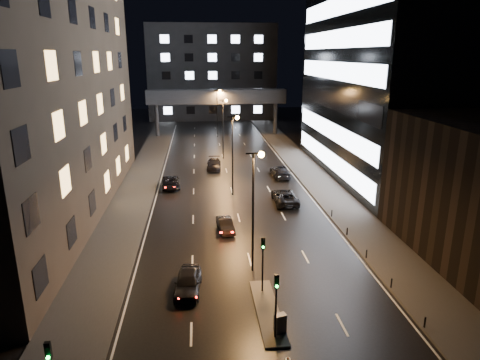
# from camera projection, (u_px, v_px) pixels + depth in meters

# --- Properties ---
(ground) EXTENTS (160.00, 160.00, 0.00)m
(ground) POSITION_uv_depth(u_px,v_px,m) (226.00, 171.00, 66.19)
(ground) COLOR black
(ground) RESTS_ON ground
(sidewalk_left) EXTENTS (5.00, 110.00, 0.15)m
(sidewalk_left) POSITION_uv_depth(u_px,v_px,m) (140.00, 182.00, 60.21)
(sidewalk_left) COLOR #383533
(sidewalk_left) RESTS_ON ground
(sidewalk_right) EXTENTS (5.00, 110.00, 0.15)m
(sidewalk_right) POSITION_uv_depth(u_px,v_px,m) (314.00, 177.00, 62.57)
(sidewalk_right) COLOR #383533
(sidewalk_right) RESTS_ON ground
(building_left) EXTENTS (15.00, 48.00, 40.00)m
(building_left) POSITION_uv_depth(u_px,v_px,m) (13.00, 27.00, 43.13)
(building_left) COLOR #2D2319
(building_left) RESTS_ON ground
(building_right_glass) EXTENTS (20.00, 36.00, 45.00)m
(building_right_glass) POSITION_uv_depth(u_px,v_px,m) (409.00, 15.00, 58.36)
(building_right_glass) COLOR black
(building_right_glass) RESTS_ON ground
(building_far) EXTENTS (34.00, 14.00, 25.00)m
(building_far) POSITION_uv_depth(u_px,v_px,m) (212.00, 72.00, 118.00)
(building_far) COLOR #333335
(building_far) RESTS_ON ground
(skybridge) EXTENTS (30.00, 3.00, 10.00)m
(skybridge) POSITION_uv_depth(u_px,v_px,m) (217.00, 97.00, 92.46)
(skybridge) COLOR #333335
(skybridge) RESTS_ON ground
(median_island) EXTENTS (1.60, 8.00, 0.15)m
(median_island) POSITION_uv_depth(u_px,v_px,m) (267.00, 311.00, 29.92)
(median_island) COLOR #383533
(median_island) RESTS_ON ground
(traffic_signal_near) EXTENTS (0.28, 0.34, 4.40)m
(traffic_signal_near) POSITION_uv_depth(u_px,v_px,m) (263.00, 255.00, 31.45)
(traffic_signal_near) COLOR black
(traffic_signal_near) RESTS_ON median_island
(traffic_signal_far) EXTENTS (0.28, 0.34, 4.40)m
(traffic_signal_far) POSITION_uv_depth(u_px,v_px,m) (276.00, 296.00, 26.20)
(traffic_signal_far) COLOR black
(traffic_signal_far) RESTS_ON median_island
(bollard_row) EXTENTS (0.12, 25.12, 0.90)m
(bollard_row) POSITION_uv_depth(u_px,v_px,m) (378.00, 268.00, 35.05)
(bollard_row) COLOR black
(bollard_row) RESTS_ON ground
(streetlight_near) EXTENTS (1.45, 0.50, 10.15)m
(streetlight_near) POSITION_uv_depth(u_px,v_px,m) (255.00, 197.00, 33.82)
(streetlight_near) COLOR black
(streetlight_near) RESTS_ON ground
(streetlight_mid_a) EXTENTS (1.45, 0.50, 10.15)m
(streetlight_mid_a) POSITION_uv_depth(u_px,v_px,m) (234.00, 145.00, 52.91)
(streetlight_mid_a) COLOR black
(streetlight_mid_a) RESTS_ON ground
(streetlight_mid_b) EXTENTS (1.45, 0.50, 10.15)m
(streetlight_mid_b) POSITION_uv_depth(u_px,v_px,m) (224.00, 121.00, 72.00)
(streetlight_mid_b) COLOR black
(streetlight_mid_b) RESTS_ON ground
(streetlight_far) EXTENTS (1.45, 0.50, 10.15)m
(streetlight_far) POSITION_uv_depth(u_px,v_px,m) (218.00, 107.00, 91.08)
(streetlight_far) COLOR black
(streetlight_far) RESTS_ON ground
(car_away_a) EXTENTS (2.26, 4.82, 1.59)m
(car_away_a) POSITION_uv_depth(u_px,v_px,m) (188.00, 282.00, 32.30)
(car_away_a) COLOR black
(car_away_a) RESTS_ON ground
(car_away_b) EXTENTS (1.81, 4.08, 1.30)m
(car_away_b) POSITION_uv_depth(u_px,v_px,m) (225.00, 225.00, 43.45)
(car_away_b) COLOR black
(car_away_b) RESTS_ON ground
(car_away_c) EXTENTS (2.76, 5.26, 1.41)m
(car_away_c) POSITION_uv_depth(u_px,v_px,m) (171.00, 183.00, 57.44)
(car_away_c) COLOR black
(car_away_c) RESTS_ON ground
(car_away_d) EXTENTS (2.42, 5.38, 1.53)m
(car_away_d) POSITION_uv_depth(u_px,v_px,m) (214.00, 164.00, 67.05)
(car_away_d) COLOR black
(car_away_d) RESTS_ON ground
(car_toward_a) EXTENTS (2.72, 5.84, 1.62)m
(car_toward_a) POSITION_uv_depth(u_px,v_px,m) (285.00, 197.00, 51.56)
(car_toward_a) COLOR black
(car_toward_a) RESTS_ON ground
(car_toward_b) EXTENTS (2.37, 5.72, 1.65)m
(car_toward_b) POSITION_uv_depth(u_px,v_px,m) (280.00, 172.00, 62.46)
(car_toward_b) COLOR black
(car_toward_b) RESTS_ON ground
(utility_cabinet) EXTENTS (0.83, 0.66, 1.27)m
(utility_cabinet) POSITION_uv_depth(u_px,v_px,m) (280.00, 323.00, 27.36)
(utility_cabinet) COLOR #4E4D50
(utility_cabinet) RESTS_ON median_island
(cone_b) EXTENTS (0.44, 0.44, 0.53)m
(cone_b) POSITION_uv_depth(u_px,v_px,m) (288.00, 360.00, 24.79)
(cone_b) COLOR #E6480C
(cone_b) RESTS_ON ground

